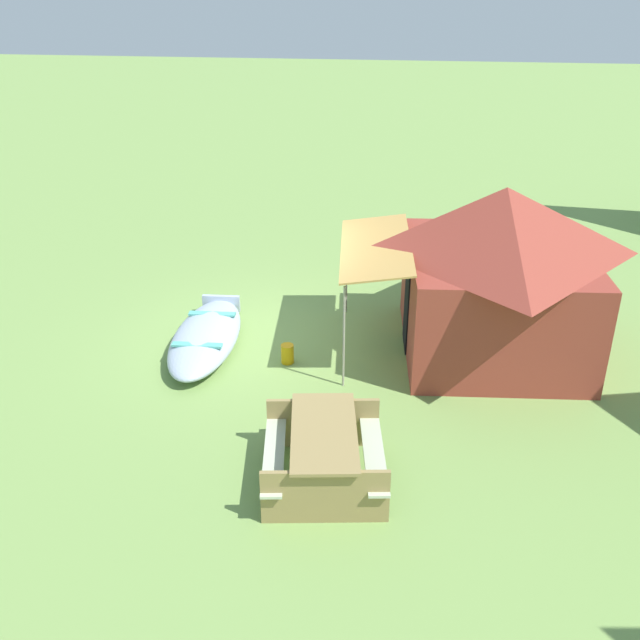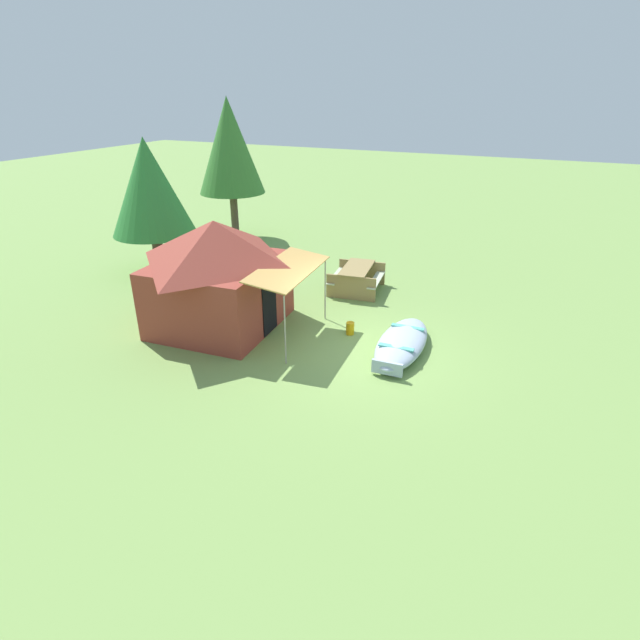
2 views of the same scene
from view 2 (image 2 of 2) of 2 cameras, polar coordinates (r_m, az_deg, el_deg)
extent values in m
plane|color=#769A4D|center=(12.39, 4.28, -3.57)|extent=(80.00, 80.00, 0.00)
ellipsoid|color=#A0B0C5|center=(12.46, 9.23, -2.58)|extent=(2.96, 1.22, 0.42)
ellipsoid|color=#383D45|center=(12.45, 9.24, -2.44)|extent=(2.72, 1.08, 0.15)
cube|color=#4FA89C|center=(12.90, 9.90, -0.80)|extent=(0.18, 0.84, 0.04)
cube|color=#4FA89C|center=(11.88, 8.61, -3.07)|extent=(0.18, 0.84, 0.04)
cube|color=#A0B0C5|center=(11.31, 7.60, -5.41)|extent=(0.11, 0.71, 0.32)
cube|color=brown|center=(13.63, -11.28, 2.93)|extent=(3.39, 3.12, 1.80)
pyramid|color=brown|center=(13.17, -11.80, 8.70)|extent=(3.66, 3.37, 1.06)
cube|color=black|center=(13.02, -5.74, 1.54)|extent=(0.76, 0.09, 1.44)
cube|color=tan|center=(12.40, -3.60, 5.83)|extent=(2.94, 1.34, 0.18)
cylinder|color=gray|center=(13.74, 0.59, 3.40)|extent=(0.04, 0.04, 1.71)
cylinder|color=gray|center=(11.47, -3.97, -1.21)|extent=(0.04, 0.04, 1.71)
cube|color=olive|center=(15.81, 4.20, 5.92)|extent=(1.82, 1.05, 0.04)
cube|color=beige|center=(16.06, 1.96, 5.07)|extent=(1.74, 0.49, 0.04)
cube|color=beige|center=(15.80, 6.40, 4.59)|extent=(1.74, 0.49, 0.04)
cube|color=olive|center=(16.64, 4.76, 5.46)|extent=(0.27, 1.52, 0.74)
cube|color=olive|center=(15.25, 3.50, 3.64)|extent=(0.27, 1.52, 0.74)
cube|color=#298C66|center=(14.17, -5.49, 0.96)|extent=(0.64, 0.68, 0.33)
cylinder|color=#D2960E|center=(13.16, 3.43, -0.94)|extent=(0.30, 0.30, 0.33)
cylinder|color=brown|center=(21.83, -9.63, 11.54)|extent=(0.31, 0.31, 1.92)
cone|color=#387730|center=(21.37, -10.18, 18.81)|extent=(2.65, 2.65, 3.65)
cylinder|color=#48352D|center=(18.29, -17.79, 7.23)|extent=(0.36, 0.36, 1.39)
cone|color=#2E7D35|center=(17.79, -18.75, 14.09)|extent=(2.72, 2.72, 3.08)
camera|label=1|loc=(22.25, 9.88, 24.98)|focal=40.62mm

